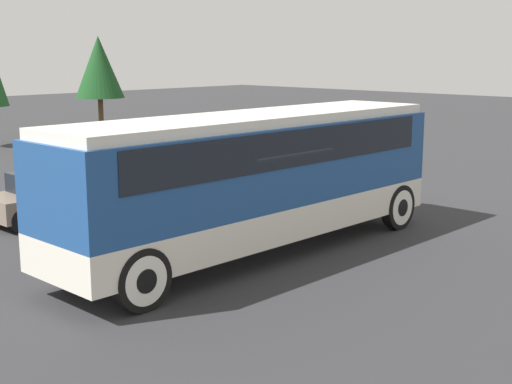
# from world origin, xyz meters

# --- Properties ---
(ground_plane) EXTENTS (120.00, 120.00, 0.00)m
(ground_plane) POSITION_xyz_m (0.00, 0.00, 0.00)
(ground_plane) COLOR #2D2D30
(tour_bus) EXTENTS (10.61, 2.51, 3.28)m
(tour_bus) POSITION_xyz_m (0.10, -0.00, 1.99)
(tour_bus) COLOR silver
(tour_bus) RESTS_ON ground_plane
(parked_car_near) EXTENTS (4.18, 1.79, 1.37)m
(parked_car_near) POSITION_xyz_m (-1.23, 6.55, 0.68)
(parked_car_near) COLOR #7A6B5B
(parked_car_near) RESTS_ON ground_plane
(parked_car_mid) EXTENTS (4.54, 1.88, 1.30)m
(parked_car_mid) POSITION_xyz_m (4.57, 6.00, 0.65)
(parked_car_mid) COLOR #2D5638
(parked_car_mid) RESTS_ON ground_plane
(tree_center) EXTENTS (2.68, 2.68, 5.49)m
(tree_center) POSITION_xyz_m (11.10, 22.56, 3.79)
(tree_center) COLOR brown
(tree_center) RESTS_ON ground_plane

